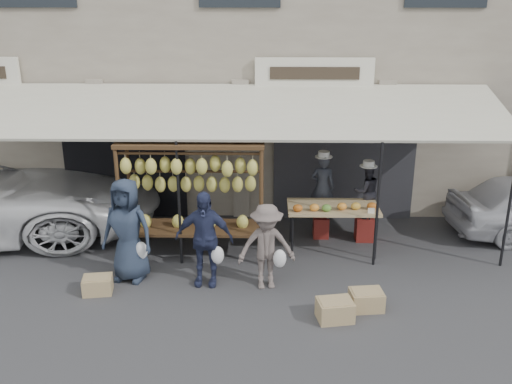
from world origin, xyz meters
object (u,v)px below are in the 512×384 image
banana_rack (192,176)px  crate_near_a (335,310)px  vendor_right (367,191)px  crate_far (98,285)px  crate_near_b (366,300)px  customer_left (127,230)px  customer_right (266,247)px  produce_table (333,208)px  vendor_left (322,187)px  customer_mid (204,238)px

banana_rack → crate_near_a: banana_rack is taller
vendor_right → crate_far: size_ratio=2.33×
crate_near_b → vendor_right: bearing=81.7°
customer_left → crate_near_b: (3.91, -0.94, -0.75)m
customer_right → produce_table: bearing=40.4°
customer_left → crate_near_a: size_ratio=3.44×
vendor_left → crate_far: 4.62m
vendor_right → crate_near_a: size_ratio=2.07×
produce_table → vendor_right: bearing=37.4°
produce_table → banana_rack: bearing=-174.0°
banana_rack → crate_near_b: (2.91, -1.83, -1.42)m
banana_rack → crate_near_a: (2.38, -2.15, -1.42)m
customer_left → crate_near_b: size_ratio=3.59×
customer_mid → crate_far: customer_mid is taller
crate_near_b → vendor_left: bearing=99.6°
vendor_left → customer_left: (-3.45, -1.83, -0.17)m
crate_near_b → crate_far: (-4.34, 0.42, -0.01)m
vendor_left → customer_right: 2.39m
banana_rack → vendor_left: bearing=21.0°
customer_left → customer_right: (2.35, -0.27, -0.16)m
banana_rack → crate_far: size_ratio=5.59×
banana_rack → vendor_right: bearing=13.8°
crate_near_b → customer_left: bearing=166.5°
produce_table → customer_left: customer_left is taller
banana_rack → vendor_left: (2.44, 0.94, -0.50)m
crate_near_a → produce_table: bearing=85.1°
banana_rack → crate_far: 2.47m
customer_mid → customer_right: 1.05m
crate_near_a → customer_right: bearing=136.3°
banana_rack → customer_right: (1.34, -1.16, -0.83)m
vendor_right → customer_left: 4.62m
banana_rack → vendor_left: size_ratio=2.02×
banana_rack → vendor_right: (3.29, 0.81, -0.54)m
vendor_right → customer_right: vendor_right is taller
produce_table → customer_right: customer_right is taller
customer_left → customer_mid: customer_left is taller
crate_near_a → vendor_right: bearing=72.9°
customer_left → banana_rack: bearing=53.6°
vendor_left → crate_near_a: (-0.06, -3.09, -0.91)m
banana_rack → crate_far: (-1.43, -1.40, -1.43)m
customer_right → crate_near_a: (1.04, -0.99, -0.58)m
produce_table → crate_near_b: bearing=-81.4°
customer_left → crate_far: size_ratio=3.88×
banana_rack → customer_left: 1.50m
vendor_left → customer_mid: 2.92m
produce_table → crate_near_a: size_ratio=3.24×
banana_rack → crate_far: bearing=-135.6°
customer_left → crate_near_b: customer_left is taller
vendor_left → customer_right: bearing=69.1°
banana_rack → vendor_right: banana_rack is taller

